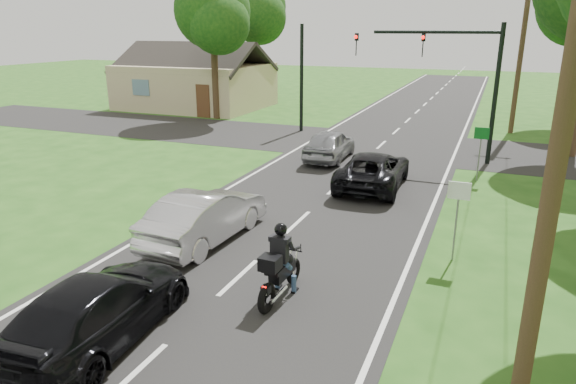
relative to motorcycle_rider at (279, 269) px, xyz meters
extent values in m
plane|color=#214D15|center=(-1.30, 0.51, -0.70)|extent=(140.00, 140.00, 0.00)
cube|color=black|center=(-1.30, 10.51, -0.70)|extent=(8.00, 100.00, 0.01)
cube|color=black|center=(-1.30, 16.51, -0.70)|extent=(60.00, 7.00, 0.01)
torus|color=black|center=(0.03, 0.77, -0.39)|extent=(0.15, 0.63, 0.62)
torus|color=black|center=(-0.03, -0.64, -0.39)|extent=(0.17, 0.68, 0.68)
cube|color=black|center=(0.00, 0.16, -0.10)|extent=(0.30, 0.90, 0.28)
sphere|color=black|center=(0.01, 0.40, 0.06)|extent=(0.32, 0.32, 0.32)
cube|color=black|center=(-0.01, -0.17, 0.06)|extent=(0.34, 0.53, 0.09)
cube|color=#FF0C07|center=(-0.03, -0.74, -0.09)|extent=(0.10, 0.03, 0.05)
cylinder|color=silver|center=(0.14, -0.36, -0.41)|extent=(0.11, 0.76, 0.08)
cylinder|color=black|center=(0.02, 0.59, 0.23)|extent=(0.59, 0.05, 0.03)
cube|color=black|center=(-0.02, -0.45, 0.35)|extent=(0.43, 0.39, 0.30)
cube|color=black|center=(0.00, 0.02, 0.47)|extent=(0.38, 0.22, 0.57)
sphere|color=black|center=(0.00, 0.09, 0.91)|extent=(0.28, 0.28, 0.28)
cylinder|color=navy|center=(-0.20, 0.34, -0.48)|extent=(0.12, 0.12, 0.42)
cylinder|color=navy|center=(0.22, 0.32, -0.48)|extent=(0.12, 0.12, 0.42)
imported|color=black|center=(-0.03, 9.10, -0.02)|extent=(2.39, 4.89, 1.34)
imported|color=silver|center=(-3.20, 2.22, 0.04)|extent=(1.80, 4.52, 1.46)
imported|color=gray|center=(-2.85, 12.56, 0.01)|extent=(1.80, 4.17, 1.40)
imported|color=black|center=(-2.56, -2.78, -0.03)|extent=(2.20, 4.69, 1.32)
cylinder|color=black|center=(3.90, 14.51, 2.30)|extent=(0.20, 0.20, 6.00)
cylinder|color=black|center=(1.20, 14.51, 4.90)|extent=(5.40, 0.14, 0.14)
imported|color=black|center=(0.70, 14.51, 4.35)|extent=(0.16, 0.36, 1.00)
imported|color=black|center=(-2.30, 14.51, 4.35)|extent=(0.16, 0.36, 1.00)
sphere|color=#FF0C07|center=(0.70, 14.33, 4.68)|extent=(0.16, 0.16, 0.16)
sphere|color=#FF0C07|center=(-2.30, 14.33, 4.68)|extent=(0.16, 0.16, 0.16)
cylinder|color=black|center=(-6.50, 18.51, 2.30)|extent=(0.20, 0.20, 6.00)
cylinder|color=#513924|center=(4.90, -1.49, 4.30)|extent=(0.28, 0.28, 10.00)
cylinder|color=#513924|center=(4.90, 22.51, 4.30)|extent=(0.28, 0.28, 10.00)
cylinder|color=slate|center=(3.40, 3.51, 0.30)|extent=(0.05, 0.05, 2.00)
cube|color=silver|center=(3.40, 3.48, 1.20)|extent=(0.55, 0.04, 0.45)
cylinder|color=slate|center=(3.60, 11.51, 0.30)|extent=(0.05, 0.05, 2.00)
cube|color=#0C591E|center=(3.60, 11.48, 1.20)|extent=(0.55, 0.04, 0.45)
cylinder|color=#332316|center=(7.90, 26.51, 2.52)|extent=(0.44, 0.44, 6.44)
cylinder|color=#332316|center=(-13.30, 20.51, 2.38)|extent=(0.44, 0.44, 6.16)
sphere|color=#0E340F|center=(-13.30, 20.51, 6.12)|extent=(4.80, 4.80, 4.80)
sphere|color=#0E340F|center=(-12.50, 19.87, 5.35)|extent=(3.84, 3.84, 3.84)
cylinder|color=#332316|center=(-15.30, 30.51, 2.66)|extent=(0.44, 0.44, 6.72)
sphere|color=#0E340F|center=(-15.30, 30.51, 6.74)|extent=(5.40, 5.40, 5.40)
sphere|color=#0E340F|center=(-14.40, 29.79, 5.90)|extent=(4.32, 4.32, 4.32)
cube|color=tan|center=(-17.30, 24.51, 0.90)|extent=(10.00, 8.00, 3.20)
cube|color=black|center=(-17.30, 22.51, 3.00)|extent=(10.20, 4.00, 2.29)
cube|color=black|center=(-17.30, 26.51, 3.00)|extent=(10.20, 4.00, 2.29)
camera|label=1|loc=(4.03, -9.39, 5.05)|focal=32.00mm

